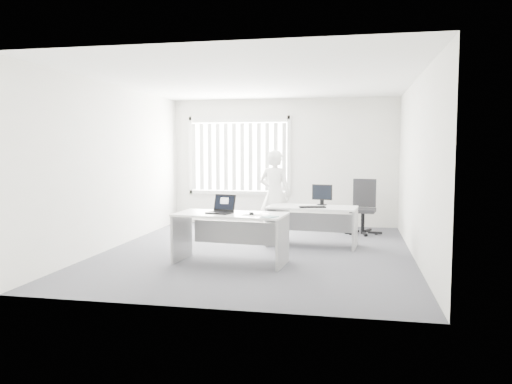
% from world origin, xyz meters
% --- Properties ---
extents(ground, '(6.00, 6.00, 0.00)m').
position_xyz_m(ground, '(0.00, 0.00, 0.00)').
color(ground, '#525359').
rests_on(ground, ground).
extents(wall_back, '(5.00, 0.02, 2.80)m').
position_xyz_m(wall_back, '(0.00, 3.00, 1.40)').
color(wall_back, silver).
rests_on(wall_back, ground).
extents(wall_front, '(5.00, 0.02, 2.80)m').
position_xyz_m(wall_front, '(0.00, -3.00, 1.40)').
color(wall_front, silver).
rests_on(wall_front, ground).
extents(wall_left, '(0.02, 6.00, 2.80)m').
position_xyz_m(wall_left, '(-2.50, 0.00, 1.40)').
color(wall_left, silver).
rests_on(wall_left, ground).
extents(wall_right, '(0.02, 6.00, 2.80)m').
position_xyz_m(wall_right, '(2.50, 0.00, 1.40)').
color(wall_right, silver).
rests_on(wall_right, ground).
extents(ceiling, '(5.00, 6.00, 0.02)m').
position_xyz_m(ceiling, '(0.00, 0.00, 2.80)').
color(ceiling, white).
rests_on(ceiling, wall_back).
extents(window, '(2.32, 0.06, 1.76)m').
position_xyz_m(window, '(-1.00, 2.96, 1.55)').
color(window, silver).
rests_on(window, wall_back).
extents(blinds, '(2.20, 0.10, 1.50)m').
position_xyz_m(blinds, '(-1.00, 2.90, 1.52)').
color(blinds, white).
rests_on(blinds, wall_back).
extents(desk_near, '(1.70, 0.91, 0.75)m').
position_xyz_m(desk_near, '(-0.24, -0.86, 0.54)').
color(desk_near, white).
rests_on(desk_near, ground).
extents(desk_far, '(1.59, 0.86, 0.70)m').
position_xyz_m(desk_far, '(0.85, 0.68, 0.50)').
color(desk_far, white).
rests_on(desk_far, ground).
extents(office_chair, '(0.70, 0.70, 1.09)m').
position_xyz_m(office_chair, '(1.75, 2.14, 0.34)').
color(office_chair, black).
rests_on(office_chair, ground).
extents(person, '(0.69, 0.53, 1.68)m').
position_xyz_m(person, '(0.10, 1.23, 0.84)').
color(person, white).
rests_on(person, ground).
extents(laptop, '(0.42, 0.40, 0.28)m').
position_xyz_m(laptop, '(-0.39, -0.90, 0.88)').
color(laptop, black).
rests_on(laptop, desk_near).
extents(paper_sheet, '(0.32, 0.24, 0.00)m').
position_xyz_m(paper_sheet, '(0.13, -0.99, 0.75)').
color(paper_sheet, white).
rests_on(paper_sheet, desk_near).
extents(mouse, '(0.09, 0.12, 0.05)m').
position_xyz_m(mouse, '(0.10, -0.94, 0.77)').
color(mouse, silver).
rests_on(mouse, paper_sheet).
extents(booklet, '(0.26, 0.29, 0.01)m').
position_xyz_m(booklet, '(0.40, -1.16, 0.75)').
color(booklet, white).
rests_on(booklet, desk_near).
extents(keyboard, '(0.47, 0.24, 0.02)m').
position_xyz_m(keyboard, '(0.87, 0.51, 0.71)').
color(keyboard, black).
rests_on(keyboard, desk_far).
extents(monitor, '(0.38, 0.17, 0.37)m').
position_xyz_m(monitor, '(1.00, 0.95, 0.88)').
color(monitor, black).
rests_on(monitor, desk_far).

